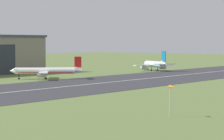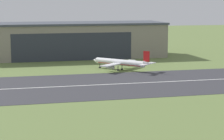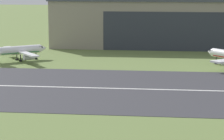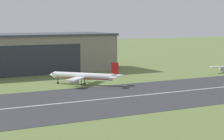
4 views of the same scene
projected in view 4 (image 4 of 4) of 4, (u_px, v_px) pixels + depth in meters
runway_strip at (131, 96)px, 125.79m from camera, size 505.48×42.83×0.06m
runway_centreline at (131, 96)px, 125.79m from camera, size 454.93×0.70×0.01m
hangar_building at (8, 54)px, 178.18m from camera, size 89.00×26.77×16.08m
airplane_parked_centre at (84, 76)px, 147.54m from camera, size 21.33×22.78×7.99m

